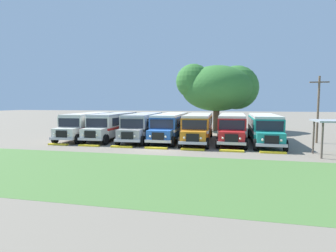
{
  "coord_description": "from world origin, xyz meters",
  "views": [
    {
      "loc": [
        6.04,
        -22.33,
        3.99
      ],
      "look_at": [
        0.0,
        4.8,
        1.6
      ],
      "focal_mm": 28.7,
      "sensor_mm": 36.0,
      "label": 1
    }
  ],
  "objects_px": {
    "parked_bus_slot_2": "(143,125)",
    "parked_bus_slot_6": "(264,127)",
    "parked_bus_slot_0": "(88,124)",
    "parked_bus_slot_5": "(232,126)",
    "parked_bus_slot_4": "(198,126)",
    "parked_bus_slot_3": "(171,125)",
    "broad_shade_tree": "(219,88)",
    "parked_bus_slot_1": "(114,124)",
    "utility_pole": "(318,107)"
  },
  "relations": [
    {
      "from": "broad_shade_tree",
      "to": "parked_bus_slot_5",
      "type": "bearing_deg",
      "value": -80.91
    },
    {
      "from": "parked_bus_slot_6",
      "to": "broad_shade_tree",
      "type": "relative_size",
      "value": 0.94
    },
    {
      "from": "parked_bus_slot_6",
      "to": "utility_pole",
      "type": "distance_m",
      "value": 5.62
    },
    {
      "from": "parked_bus_slot_0",
      "to": "parked_bus_slot_1",
      "type": "bearing_deg",
      "value": 91.46
    },
    {
      "from": "parked_bus_slot_0",
      "to": "parked_bus_slot_1",
      "type": "xyz_separation_m",
      "value": [
        3.03,
        0.28,
        0.0
      ]
    },
    {
      "from": "parked_bus_slot_1",
      "to": "parked_bus_slot_3",
      "type": "xyz_separation_m",
      "value": [
        6.62,
        0.03,
        0.0
      ]
    },
    {
      "from": "parked_bus_slot_2",
      "to": "broad_shade_tree",
      "type": "xyz_separation_m",
      "value": [
        7.74,
        11.62,
        4.57
      ]
    },
    {
      "from": "parked_bus_slot_6",
      "to": "utility_pole",
      "type": "xyz_separation_m",
      "value": [
        5.17,
        0.98,
        1.98
      ]
    },
    {
      "from": "broad_shade_tree",
      "to": "parked_bus_slot_1",
      "type": "bearing_deg",
      "value": -134.67
    },
    {
      "from": "parked_bus_slot_4",
      "to": "broad_shade_tree",
      "type": "height_order",
      "value": "broad_shade_tree"
    },
    {
      "from": "parked_bus_slot_2",
      "to": "parked_bus_slot_4",
      "type": "bearing_deg",
      "value": 85.56
    },
    {
      "from": "parked_bus_slot_0",
      "to": "parked_bus_slot_1",
      "type": "relative_size",
      "value": 1.01
    },
    {
      "from": "parked_bus_slot_5",
      "to": "broad_shade_tree",
      "type": "xyz_separation_m",
      "value": [
        -1.8,
        11.28,
        4.57
      ]
    },
    {
      "from": "parked_bus_slot_3",
      "to": "parked_bus_slot_6",
      "type": "xyz_separation_m",
      "value": [
        9.6,
        -0.18,
        0.0
      ]
    },
    {
      "from": "parked_bus_slot_2",
      "to": "parked_bus_slot_3",
      "type": "bearing_deg",
      "value": 90.58
    },
    {
      "from": "parked_bus_slot_1",
      "to": "parked_bus_slot_5",
      "type": "xyz_separation_m",
      "value": [
        13.13,
        0.18,
        0.0
      ]
    },
    {
      "from": "parked_bus_slot_3",
      "to": "parked_bus_slot_6",
      "type": "height_order",
      "value": "same"
    },
    {
      "from": "parked_bus_slot_2",
      "to": "parked_bus_slot_3",
      "type": "xyz_separation_m",
      "value": [
        3.03,
        0.19,
        0.0
      ]
    },
    {
      "from": "utility_pole",
      "to": "parked_bus_slot_4",
      "type": "bearing_deg",
      "value": -174.46
    },
    {
      "from": "parked_bus_slot_3",
      "to": "parked_bus_slot_5",
      "type": "relative_size",
      "value": 1.0
    },
    {
      "from": "parked_bus_slot_5",
      "to": "parked_bus_slot_6",
      "type": "xyz_separation_m",
      "value": [
        3.09,
        -0.33,
        0.0
      ]
    },
    {
      "from": "parked_bus_slot_1",
      "to": "parked_bus_slot_6",
      "type": "bearing_deg",
      "value": 87.89
    },
    {
      "from": "parked_bus_slot_3",
      "to": "parked_bus_slot_4",
      "type": "xyz_separation_m",
      "value": [
        3.05,
        -0.34,
        0.0
      ]
    },
    {
      "from": "parked_bus_slot_1",
      "to": "utility_pole",
      "type": "relative_size",
      "value": 1.64
    },
    {
      "from": "parked_bus_slot_4",
      "to": "utility_pole",
      "type": "height_order",
      "value": "utility_pole"
    },
    {
      "from": "parked_bus_slot_3",
      "to": "utility_pole",
      "type": "height_order",
      "value": "utility_pole"
    },
    {
      "from": "parked_bus_slot_1",
      "to": "parked_bus_slot_5",
      "type": "distance_m",
      "value": 13.13
    },
    {
      "from": "parked_bus_slot_0",
      "to": "utility_pole",
      "type": "height_order",
      "value": "utility_pole"
    },
    {
      "from": "parked_bus_slot_3",
      "to": "parked_bus_slot_0",
      "type": "bearing_deg",
      "value": -88.9
    },
    {
      "from": "parked_bus_slot_3",
      "to": "broad_shade_tree",
      "type": "bearing_deg",
      "value": 156.84
    },
    {
      "from": "parked_bus_slot_1",
      "to": "parked_bus_slot_2",
      "type": "relative_size",
      "value": 1.0
    },
    {
      "from": "parked_bus_slot_5",
      "to": "utility_pole",
      "type": "relative_size",
      "value": 1.64
    },
    {
      "from": "parked_bus_slot_1",
      "to": "broad_shade_tree",
      "type": "height_order",
      "value": "broad_shade_tree"
    },
    {
      "from": "parked_bus_slot_2",
      "to": "parked_bus_slot_3",
      "type": "relative_size",
      "value": 1.0
    },
    {
      "from": "parked_bus_slot_4",
      "to": "parked_bus_slot_5",
      "type": "distance_m",
      "value": 3.49
    },
    {
      "from": "parked_bus_slot_2",
      "to": "parked_bus_slot_5",
      "type": "height_order",
      "value": "same"
    },
    {
      "from": "broad_shade_tree",
      "to": "utility_pole",
      "type": "bearing_deg",
      "value": -46.55
    },
    {
      "from": "parked_bus_slot_4",
      "to": "parked_bus_slot_2",
      "type": "bearing_deg",
      "value": -92.71
    },
    {
      "from": "parked_bus_slot_6",
      "to": "broad_shade_tree",
      "type": "xyz_separation_m",
      "value": [
        -4.89,
        11.61,
        4.57
      ]
    },
    {
      "from": "parked_bus_slot_1",
      "to": "parked_bus_slot_6",
      "type": "distance_m",
      "value": 16.22
    },
    {
      "from": "parked_bus_slot_3",
      "to": "utility_pole",
      "type": "bearing_deg",
      "value": 92.33
    },
    {
      "from": "parked_bus_slot_3",
      "to": "broad_shade_tree",
      "type": "xyz_separation_m",
      "value": [
        4.71,
        11.42,
        4.57
      ]
    },
    {
      "from": "parked_bus_slot_0",
      "to": "parked_bus_slot_5",
      "type": "bearing_deg",
      "value": 87.85
    },
    {
      "from": "parked_bus_slot_1",
      "to": "parked_bus_slot_5",
      "type": "height_order",
      "value": "same"
    },
    {
      "from": "parked_bus_slot_2",
      "to": "parked_bus_slot_6",
      "type": "height_order",
      "value": "same"
    },
    {
      "from": "utility_pole",
      "to": "parked_bus_slot_2",
      "type": "bearing_deg",
      "value": -176.83
    },
    {
      "from": "parked_bus_slot_0",
      "to": "parked_bus_slot_5",
      "type": "distance_m",
      "value": 16.17
    },
    {
      "from": "parked_bus_slot_1",
      "to": "parked_bus_slot_5",
      "type": "relative_size",
      "value": 1.0
    },
    {
      "from": "parked_bus_slot_4",
      "to": "parked_bus_slot_5",
      "type": "height_order",
      "value": "same"
    },
    {
      "from": "parked_bus_slot_0",
      "to": "parked_bus_slot_3",
      "type": "xyz_separation_m",
      "value": [
        9.65,
        0.31,
        0.0
      ]
    }
  ]
}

